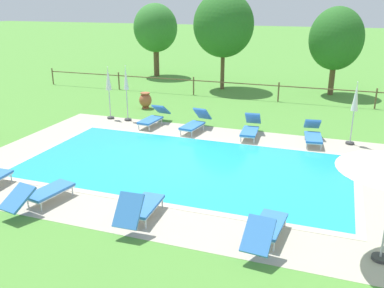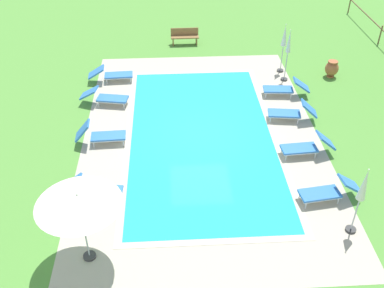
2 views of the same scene
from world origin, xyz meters
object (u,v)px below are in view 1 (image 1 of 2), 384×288
(patio_umbrella_closed_row_west, at_px, (108,83))
(sun_lounger_north_near_steps, at_px, (154,117))
(sun_lounger_north_mid, at_px, (140,207))
(sun_lounger_north_far, at_px, (251,128))
(sun_lounger_south_far, at_px, (195,122))
(terracotta_urn_near_fence, at_px, (145,100))
(sun_lounger_south_near_corner, at_px, (313,134))
(patio_umbrella_closed_row_mid_east, at_px, (126,85))
(sun_lounger_north_end, at_px, (266,228))
(tree_centre, at_px, (224,25))
(patio_umbrella_closed_row_centre, at_px, (355,103))
(tree_far_west, at_px, (336,39))
(sun_lounger_south_mid, at_px, (41,193))
(tree_west_mid, at_px, (155,28))

(patio_umbrella_closed_row_west, bearing_deg, sun_lounger_north_near_steps, -8.32)
(sun_lounger_north_mid, xyz_separation_m, sun_lounger_north_far, (1.15, 7.58, -0.01))
(sun_lounger_south_far, xyz_separation_m, terracotta_urn_near_fence, (-3.64, 2.81, 0.05))
(sun_lounger_south_near_corner, xyz_separation_m, patio_umbrella_closed_row_mid_east, (-8.18, 0.44, 1.27))
(sun_lounger_north_end, xyz_separation_m, terracotta_urn_near_fence, (-7.90, 10.30, 0.06))
(sun_lounger_north_mid, relative_size, tree_centre, 0.33)
(patio_umbrella_closed_row_centre, relative_size, tree_far_west, 0.49)
(terracotta_urn_near_fence, bearing_deg, tree_centre, 68.77)
(sun_lounger_north_near_steps, bearing_deg, tree_far_west, 52.37)
(sun_lounger_south_near_corner, bearing_deg, sun_lounger_north_far, -178.49)
(patio_umbrella_closed_row_mid_east, bearing_deg, sun_lounger_south_mid, -77.94)
(sun_lounger_north_mid, relative_size, tree_west_mid, 0.38)
(sun_lounger_north_far, relative_size, tree_centre, 0.35)
(patio_umbrella_closed_row_centre, height_order, tree_far_west, tree_far_west)
(patio_umbrella_closed_row_mid_east, height_order, tree_west_mid, tree_west_mid)
(sun_lounger_north_end, distance_m, patio_umbrella_closed_row_centre, 8.19)
(sun_lounger_north_near_steps, relative_size, tree_west_mid, 0.41)
(sun_lounger_south_mid, distance_m, tree_centre, 16.87)
(sun_lounger_north_near_steps, bearing_deg, terracotta_urn_near_fence, 122.07)
(sun_lounger_south_near_corner, xyz_separation_m, sun_lounger_south_far, (-4.74, -0.08, 0.01))
(tree_far_west, bearing_deg, sun_lounger_south_mid, -111.66)
(patio_umbrella_closed_row_west, relative_size, patio_umbrella_closed_row_centre, 1.00)
(sun_lounger_north_mid, xyz_separation_m, tree_far_west, (3.90, 16.93, 2.77))
(sun_lounger_north_end, relative_size, tree_far_west, 0.41)
(patio_umbrella_closed_row_mid_east, bearing_deg, patio_umbrella_closed_row_west, 179.15)
(sun_lounger_north_mid, bearing_deg, terracotta_urn_near_fence, 114.90)
(terracotta_urn_near_fence, xyz_separation_m, tree_far_west, (8.72, 6.55, 2.73))
(sun_lounger_north_end, relative_size, sun_lounger_south_far, 1.00)
(tree_centre, bearing_deg, sun_lounger_north_end, -71.20)
(sun_lounger_north_near_steps, bearing_deg, sun_lounger_north_mid, -67.74)
(sun_lounger_south_far, bearing_deg, sun_lounger_south_mid, -102.38)
(sun_lounger_south_near_corner, distance_m, tree_far_west, 9.70)
(terracotta_urn_near_fence, height_order, tree_far_west, tree_far_west)
(tree_west_mid, bearing_deg, sun_lounger_south_mid, -74.69)
(sun_lounger_north_mid, distance_m, sun_lounger_south_near_corner, 8.43)
(terracotta_urn_near_fence, distance_m, tree_centre, 7.30)
(sun_lounger_north_mid, relative_size, terracotta_urn_near_fence, 2.33)
(patio_umbrella_closed_row_west, relative_size, terracotta_urn_near_fence, 2.96)
(sun_lounger_south_mid, bearing_deg, patio_umbrella_closed_row_mid_east, 102.06)
(patio_umbrella_closed_row_mid_east, bearing_deg, tree_west_mid, 107.63)
(sun_lounger_north_mid, relative_size, sun_lounger_north_far, 0.95)
(tree_centre, bearing_deg, sun_lounger_south_far, -81.67)
(sun_lounger_south_mid, bearing_deg, sun_lounger_south_far, 77.62)
(patio_umbrella_closed_row_west, bearing_deg, sun_lounger_south_mid, -72.07)
(sun_lounger_north_near_steps, distance_m, sun_lounger_south_mid, 7.87)
(patio_umbrella_closed_row_centre, height_order, patio_umbrella_closed_row_mid_east, patio_umbrella_closed_row_mid_east)
(sun_lounger_south_mid, relative_size, tree_west_mid, 0.42)
(sun_lounger_south_near_corner, height_order, tree_west_mid, tree_west_mid)
(sun_lounger_north_end, bearing_deg, sun_lounger_south_near_corner, 86.38)
(sun_lounger_north_far, xyz_separation_m, patio_umbrella_closed_row_centre, (3.78, 0.38, 1.24))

